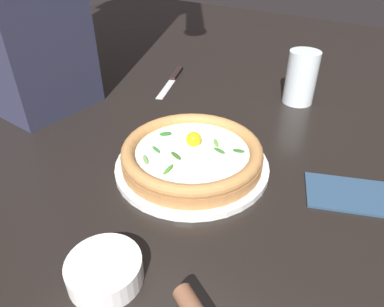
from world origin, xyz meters
name	(u,v)px	position (x,y,z in m)	size (l,w,h in m)	color
ground_plane	(198,161)	(0.00, 0.00, -0.01)	(2.40, 2.40, 0.03)	black
pizza_plate	(192,165)	(0.04, 0.01, 0.01)	(0.28, 0.28, 0.01)	white
pizza	(192,154)	(0.04, 0.01, 0.03)	(0.25, 0.25, 0.05)	#B57944
side_bowl	(105,271)	(0.30, 0.05, 0.02)	(0.09, 0.09, 0.03)	white
table_knife	(174,77)	(-0.28, -0.26, 0.00)	(0.21, 0.09, 0.01)	silver
drinking_glass	(300,81)	(-0.33, 0.08, 0.05)	(0.07, 0.07, 0.13)	silver
folded_napkin	(350,193)	(-0.04, 0.27, 0.00)	(0.14, 0.09, 0.01)	navy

